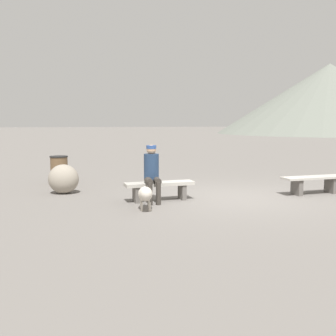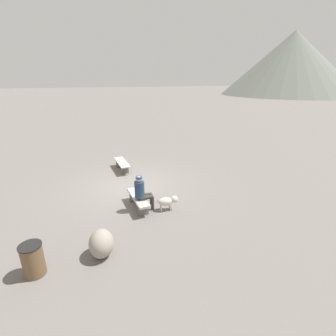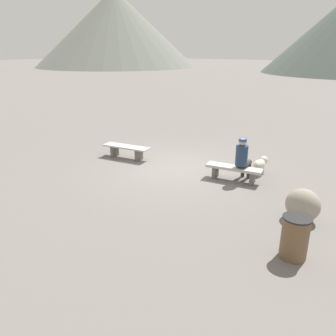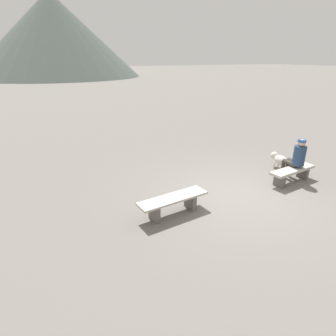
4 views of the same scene
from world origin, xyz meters
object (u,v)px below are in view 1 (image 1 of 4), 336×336
Objects in this scene: bench_left at (314,182)px; bench_right at (160,187)px; trash_bin at (59,170)px; boulder at (64,179)px; dog at (145,194)px; seated_person at (152,170)px.

bench_left is 4.00m from bench_right.
bench_right is 2.00× the size of trash_bin.
trash_bin reaches higher than bench_right.
trash_bin reaches higher than boulder.
bench_left is at bearing 174.65° from bench_right.
trash_bin is (2.02, -3.91, 0.07)m from dog.
boulder is (1.80, -2.33, 0.03)m from dog.
dog is (0.26, 0.85, -0.40)m from seated_person.
seated_person is (0.19, 0.11, 0.42)m from bench_right.
dog is at bearing 73.18° from seated_person.
seated_person reaches higher than dog.
boulder is (2.25, -1.37, 0.05)m from bench_right.
bench_left is at bearing 108.46° from dog.
bench_right is at bearing -5.35° from bench_left.
seated_person is at bearing 126.80° from trash_bin.
bench_left is 7.05m from trash_bin.
trash_bin is 1.08× the size of boulder.
dog is at bearing 117.36° from trash_bin.
bench_left is 2.21× the size of dog.
bench_right is (3.99, 0.13, 0.00)m from bench_left.
trash_bin reaches higher than dog.
trash_bin is (2.48, -2.94, 0.09)m from bench_right.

